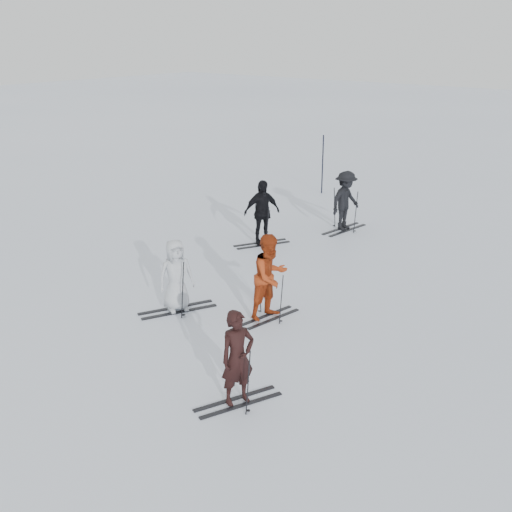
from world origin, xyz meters
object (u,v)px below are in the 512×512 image
at_px(skier_red, 270,278).
at_px(piste_marker, 323,164).
at_px(skier_near_dark, 238,359).
at_px(skier_grey, 176,276).
at_px(skier_uphill_left, 262,213).
at_px(skier_uphill_far, 345,201).

xyz_separation_m(skier_red, piste_marker, (-5.39, 10.28, 0.17)).
height_order(skier_red, piste_marker, piste_marker).
height_order(skier_near_dark, skier_grey, skier_near_dark).
xyz_separation_m(skier_red, skier_uphill_left, (-3.31, 3.90, 0.00)).
height_order(skier_grey, skier_uphill_far, skier_uphill_far).
relative_size(skier_red, skier_grey, 1.15).
height_order(skier_grey, piste_marker, piste_marker).
relative_size(skier_uphill_left, skier_uphill_far, 1.02).
bearing_deg(skier_uphill_left, piste_marker, 45.26).
relative_size(skier_grey, skier_uphill_far, 0.89).
height_order(skier_uphill_left, skier_uphill_far, skier_uphill_left).
bearing_deg(skier_grey, skier_red, -36.82).
bearing_deg(skier_uphill_left, skier_red, -112.42).
xyz_separation_m(skier_near_dark, piste_marker, (-7.04, 13.32, 0.28)).
relative_size(skier_near_dark, piste_marker, 0.75).
distance_m(skier_uphill_left, skier_uphill_far, 3.00).
bearing_deg(skier_uphill_far, skier_uphill_left, 163.68).
bearing_deg(skier_red, skier_near_dark, -142.49).
bearing_deg(skier_uphill_far, piste_marker, 47.81).
xyz_separation_m(skier_near_dark, skier_uphill_far, (-3.82, 9.71, 0.09)).
height_order(skier_red, skier_grey, skier_red).
distance_m(skier_near_dark, skier_uphill_left, 8.53).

